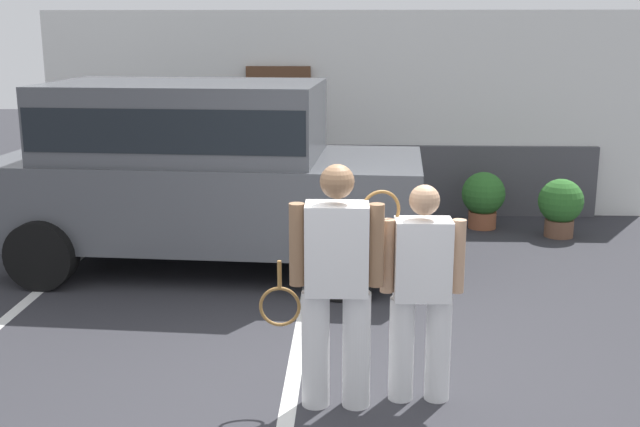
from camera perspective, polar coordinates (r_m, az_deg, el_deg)
ground_plane at (r=5.93m, az=1.23°, el=-12.68°), size 40.00×40.00×0.00m
parking_stripe_0 at (r=7.96m, az=-21.45°, el=-6.65°), size 0.12×4.40×0.01m
parking_stripe_1 at (r=7.32m, az=-1.21°, el=-7.43°), size 0.12×4.40×0.01m
house_frontage at (r=11.14m, az=1.75°, el=6.91°), size 8.48×0.40×2.86m
parked_suv at (r=8.62m, az=-8.78°, el=3.51°), size 4.71×2.40×2.05m
tennis_player_man at (r=5.34m, az=1.15°, el=-5.26°), size 0.90×0.27×1.74m
tennis_player_woman at (r=5.50m, az=7.42°, el=-5.58°), size 0.73×0.25×1.58m
potted_plant_by_porch at (r=10.55m, az=11.91°, el=1.18°), size 0.58×0.58×0.76m
potted_plant_secondary at (r=10.36m, az=17.27°, el=0.61°), size 0.57×0.57×0.75m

